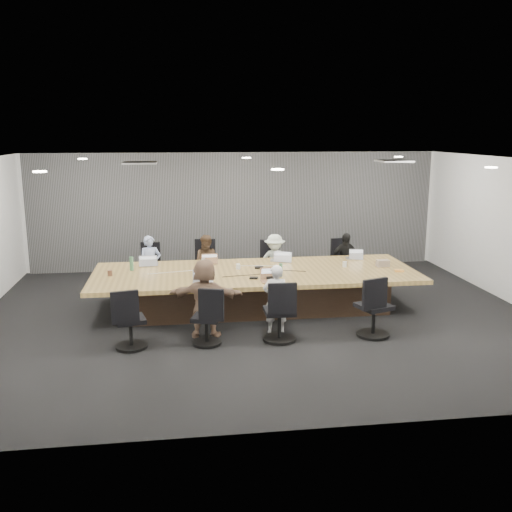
{
  "coord_description": "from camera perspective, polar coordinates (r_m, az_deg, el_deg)",
  "views": [
    {
      "loc": [
        -1.41,
        -9.73,
        3.29
      ],
      "look_at": [
        0.0,
        0.4,
        1.05
      ],
      "focal_mm": 40.0,
      "sensor_mm": 36.0,
      "label": 1
    }
  ],
  "objects": [
    {
      "name": "chair_0",
      "position": [
        12.29,
        -10.41,
        -1.55
      ],
      "size": [
        0.55,
        0.55,
        0.76
      ],
      "primitive_type": null,
      "rotation": [
        0.0,
        0.0,
        3.07
      ],
      "color": "black",
      "rests_on": "ground"
    },
    {
      "name": "wall_front",
      "position": [
        6.2,
        5.63,
        -5.48
      ],
      "size": [
        10.0,
        0.0,
        2.8
      ],
      "primitive_type": "cube",
      "rotation": [
        -1.57,
        0.0,
        0.0
      ],
      "color": "silver",
      "rests_on": "ground"
    },
    {
      "name": "stapler",
      "position": [
        10.01,
        1.5,
        -2.22
      ],
      "size": [
        0.17,
        0.05,
        0.06
      ],
      "primitive_type": "cube",
      "rotation": [
        0.0,
        0.0,
        0.02
      ],
      "color": "black",
      "rests_on": "conference_table"
    },
    {
      "name": "chair_6",
      "position": [
        9.14,
        2.36,
        -6.01
      ],
      "size": [
        0.57,
        0.57,
        0.83
      ],
      "primitive_type": null,
      "rotation": [
        0.0,
        0.0,
        -0.02
      ],
      "color": "black",
      "rests_on": "ground"
    },
    {
      "name": "curtain",
      "position": [
        13.85,
        -2.01,
        4.51
      ],
      "size": [
        9.8,
        0.04,
        2.8
      ],
      "primitive_type": "cube",
      "color": "#5B5B5C",
      "rests_on": "ground"
    },
    {
      "name": "floor",
      "position": [
        10.37,
        0.31,
        -6.15
      ],
      "size": [
        10.0,
        8.0,
        0.0
      ],
      "primitive_type": "cube",
      "color": "black",
      "rests_on": "ground"
    },
    {
      "name": "canvas_bag",
      "position": [
        11.25,
        12.56,
        -0.71
      ],
      "size": [
        0.25,
        0.16,
        0.13
      ],
      "primitive_type": "cube",
      "rotation": [
        0.0,
        0.0,
        0.07
      ],
      "color": "gray",
      "rests_on": "conference_table"
    },
    {
      "name": "person_6",
      "position": [
        9.41,
        1.99,
        -4.36
      ],
      "size": [
        0.45,
        0.32,
        1.17
      ],
      "primitive_type": "imported",
      "rotation": [
        0.0,
        0.0,
        3.04
      ],
      "color": "silver",
      "rests_on": "ground"
    },
    {
      "name": "bottle_clear",
      "position": [
        10.64,
        -5.28,
        -0.91
      ],
      "size": [
        0.09,
        0.09,
        0.24
      ],
      "primitive_type": "cylinder",
      "rotation": [
        0.0,
        0.0,
        -0.36
      ],
      "color": "silver",
      "rests_on": "conference_table"
    },
    {
      "name": "person_0",
      "position": [
        11.9,
        -10.52,
        -0.89
      ],
      "size": [
        0.48,
        0.35,
        1.21
      ],
      "primitive_type": "imported",
      "rotation": [
        0.0,
        0.0,
        6.42
      ],
      "color": "#97A7D0",
      "rests_on": "ground"
    },
    {
      "name": "person_3",
      "position": [
        12.41,
        8.88,
        -0.38
      ],
      "size": [
        0.73,
        0.41,
        1.17
      ],
      "primitive_type": "imported",
      "rotation": [
        0.0,
        0.0,
        6.47
      ],
      "color": "black",
      "rests_on": "ground"
    },
    {
      "name": "person_5",
      "position": [
        9.27,
        -5.12,
        -4.21
      ],
      "size": [
        1.27,
        0.62,
        1.31
      ],
      "primitive_type": "imported",
      "rotation": [
        0.0,
        0.0,
        2.94
      ],
      "color": "#81624D",
      "rests_on": "ground"
    },
    {
      "name": "laptop_1",
      "position": [
        11.33,
        -4.7,
        -0.64
      ],
      "size": [
        0.32,
        0.22,
        0.02
      ],
      "primitive_type": "cube",
      "rotation": [
        0.0,
        0.0,
        3.15
      ],
      "color": "#8C6647",
      "rests_on": "conference_table"
    },
    {
      "name": "chair_1",
      "position": [
        12.29,
        -4.91,
        -1.23
      ],
      "size": [
        0.62,
        0.62,
        0.83
      ],
      "primitive_type": null,
      "rotation": [
        0.0,
        0.0,
        3.02
      ],
      "color": "black",
      "rests_on": "ground"
    },
    {
      "name": "cup_white_near",
      "position": [
        11.09,
        8.86,
        -0.82
      ],
      "size": [
        0.1,
        0.1,
        0.1
      ],
      "primitive_type": "cylinder",
      "rotation": [
        0.0,
        0.0,
        0.21
      ],
      "color": "white",
      "rests_on": "conference_table"
    },
    {
      "name": "snack_packet",
      "position": [
        10.93,
        14.12,
        -1.42
      ],
      "size": [
        0.18,
        0.14,
        0.04
      ],
      "primitive_type": "cube",
      "rotation": [
        0.0,
        0.0,
        -0.2
      ],
      "color": "gold",
      "rests_on": "conference_table"
    },
    {
      "name": "laptop_3",
      "position": [
        11.86,
        9.66,
        -0.19
      ],
      "size": [
        0.31,
        0.23,
        0.02
      ],
      "primitive_type": "cube",
      "rotation": [
        0.0,
        0.0,
        3.0
      ],
      "color": "#B2B2B7",
      "rests_on": "conference_table"
    },
    {
      "name": "mic_left",
      "position": [
        10.08,
        -0.23,
        -2.21
      ],
      "size": [
        0.16,
        0.13,
        0.03
      ],
      "primitive_type": "cube",
      "rotation": [
        0.0,
        0.0,
        -0.31
      ],
      "color": "black",
      "rests_on": "conference_table"
    },
    {
      "name": "chair_4",
      "position": [
        9.05,
        -12.45,
        -6.7
      ],
      "size": [
        0.62,
        0.62,
        0.77
      ],
      "primitive_type": null,
      "rotation": [
        0.0,
        0.0,
        0.22
      ],
      "color": "black",
      "rests_on": "ground"
    },
    {
      "name": "bottle_green_left",
      "position": [
        10.91,
        -12.34,
        -0.75
      ],
      "size": [
        0.09,
        0.09,
        0.26
      ],
      "primitive_type": "cylinder",
      "rotation": [
        0.0,
        0.0,
        -0.31
      ],
      "color": "#457C52",
      "rests_on": "conference_table"
    },
    {
      "name": "chair_5",
      "position": [
        9.03,
        -4.97,
        -6.62
      ],
      "size": [
        0.61,
        0.61,
        0.73
      ],
      "primitive_type": null,
      "rotation": [
        0.0,
        0.0,
        -0.31
      ],
      "color": "black",
      "rests_on": "ground"
    },
    {
      "name": "mug_brown",
      "position": [
        10.61,
        -14.41,
        -1.66
      ],
      "size": [
        0.11,
        0.11,
        0.1
      ],
      "primitive_type": "cylinder",
      "rotation": [
        0.0,
        0.0,
        -0.38
      ],
      "color": "brown",
      "rests_on": "conference_table"
    },
    {
      "name": "bottle_green_right",
      "position": [
        10.27,
        2.49,
        -1.38
      ],
      "size": [
        0.07,
        0.07,
        0.23
      ],
      "primitive_type": "cylinder",
      "rotation": [
        0.0,
        0.0,
        0.04
      ],
      "color": "#457C52",
      "rests_on": "conference_table"
    },
    {
      "name": "person_2",
      "position": [
        12.06,
        1.87,
        -0.59
      ],
      "size": [
        0.81,
        0.54,
        1.18
      ],
      "primitive_type": "imported",
      "rotation": [
        0.0,
        0.0,
        6.15
      ],
      "color": "beige",
      "rests_on": "ground"
    },
    {
      "name": "chair_7",
      "position": [
        9.53,
        11.7,
        -5.42
      ],
      "size": [
        0.73,
        0.73,
        0.85
      ],
      "primitive_type": null,
      "rotation": [
        0.0,
        0.0,
        0.34
      ],
      "color": "black",
      "rests_on": "ground"
    },
    {
      "name": "mic_right",
      "position": [
        10.84,
        0.3,
        -1.16
      ],
      "size": [
        0.17,
        0.12,
        0.03
      ],
      "primitive_type": "cube",
      "rotation": [
        0.0,
        0.0,
        -0.08
      ],
      "color": "black",
      "rests_on": "conference_table"
    },
    {
      "name": "laptop_5",
      "position": [
        9.77,
        -5.29,
        -2.77
      ],
      "size": [
        0.36,
        0.25,
        0.02
      ],
      "primitive_type": "cube",
      "rotation": [
        0.0,
        0.0,
        0.03
      ],
      "color": "#B2B2B7",
      "rests_on": "conference_table"
    },
    {
      "name": "wall_back",
      "position": [
        13.93,
        -2.04,
        4.55
      ],
      "size": [
        10.0,
        0.0,
        2.8
      ],
      "primitive_type": "cube",
      "rotation": [
        1.57,
        0.0,
        0.0
      ],
      "color": "silver",
      "rests_on": "ground"
    },
    {
      "name": "ceiling",
      "position": [
        9.84,
        0.32,
        9.5
      ],
      "size": [
        10.0,
        8.0,
        0.0
      ],
      "primitive_type": "cube",
      "color": "white",
      "rests_on": "wall_back"
    },
    {
      "name": "laptop_0",
      "position": [
        11.33,
        -10.66,
        -0.82
      ],
      "size": [
        0.35,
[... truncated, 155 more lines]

